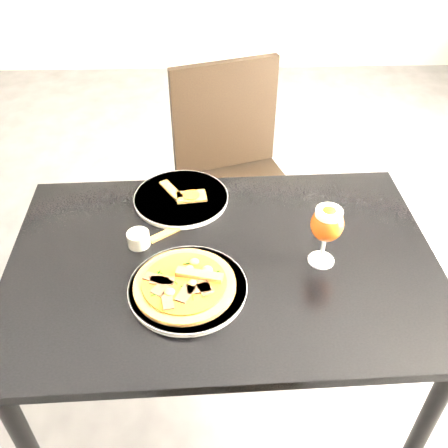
{
  "coord_description": "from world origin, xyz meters",
  "views": [
    {
      "loc": [
        0.22,
        -1.17,
        1.72
      ],
      "look_at": [
        0.25,
        -0.1,
        0.83
      ],
      "focal_mm": 40.0,
      "sensor_mm": 36.0,
      "label": 1
    }
  ],
  "objects_px": {
    "chair_far": "(236,179)",
    "pizza": "(185,284)",
    "beer_glass": "(327,225)",
    "dining_table": "(223,281)"
  },
  "relations": [
    {
      "from": "chair_far",
      "to": "beer_glass",
      "type": "xyz_separation_m",
      "value": [
        0.2,
        -0.7,
        0.34
      ]
    },
    {
      "from": "pizza",
      "to": "beer_glass",
      "type": "relative_size",
      "value": 1.45
    },
    {
      "from": "dining_table",
      "to": "chair_far",
      "type": "bearing_deg",
      "value": 82.26
    },
    {
      "from": "dining_table",
      "to": "beer_glass",
      "type": "bearing_deg",
      "value": -5.12
    },
    {
      "from": "beer_glass",
      "to": "chair_far",
      "type": "bearing_deg",
      "value": 105.99
    },
    {
      "from": "dining_table",
      "to": "pizza",
      "type": "distance_m",
      "value": 0.19
    },
    {
      "from": "dining_table",
      "to": "pizza",
      "type": "bearing_deg",
      "value": -132.56
    },
    {
      "from": "chair_far",
      "to": "beer_glass",
      "type": "distance_m",
      "value": 0.8
    },
    {
      "from": "chair_far",
      "to": "pizza",
      "type": "height_order",
      "value": "chair_far"
    },
    {
      "from": "dining_table",
      "to": "chair_far",
      "type": "distance_m",
      "value": 0.7
    }
  ]
}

